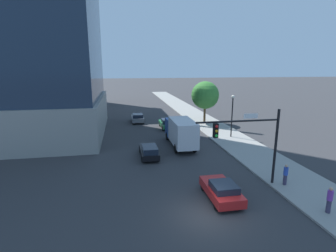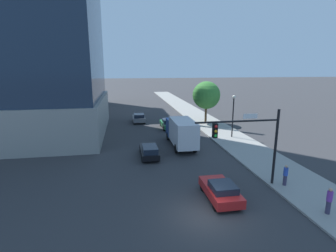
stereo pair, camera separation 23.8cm
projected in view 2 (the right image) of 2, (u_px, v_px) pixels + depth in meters
The scene contains 13 objects.
ground_plane at pixel (205, 216), 16.23m from camera, with size 400.00×400.00×0.00m, color #333335.
sidewalk at pixel (221, 132), 36.87m from camera, with size 5.18×120.00×0.15m, color gray.
construction_building at pixel (55, 30), 58.64m from camera, with size 21.47×20.09×41.52m.
traffic_light_pole at pixel (249, 136), 19.21m from camera, with size 6.53×0.48×5.91m.
street_lamp at pixel (233, 110), 33.18m from camera, with size 0.44×0.44×5.47m.
street_tree at pixel (206, 95), 41.54m from camera, with size 4.44×4.44×6.74m.
car_black at pixel (149, 151), 26.56m from camera, with size 1.73×4.58×1.40m.
car_red at pixel (221, 191), 18.08m from camera, with size 1.92×4.15×1.37m.
car_green at pixel (168, 123), 39.17m from camera, with size 1.81×4.68×1.44m.
car_gray at pixel (139, 118), 43.32m from camera, with size 1.94×4.14×1.52m.
box_truck at pixel (181, 131), 29.96m from camera, with size 2.34×7.75×3.31m.
pedestrian_blue_shirt at pixel (285, 175), 19.93m from camera, with size 0.34×0.34×1.65m.
pedestrian_purple_shirt at pixel (329, 200), 16.04m from camera, with size 0.34×0.34×1.73m.
Camera 2 is at (-4.74, -13.94, 9.15)m, focal length 27.64 mm.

